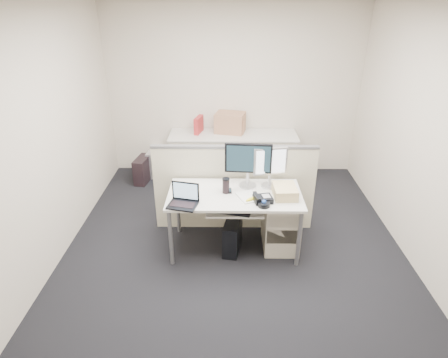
{
  "coord_description": "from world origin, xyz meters",
  "views": [
    {
      "loc": [
        -0.07,
        -3.69,
        2.75
      ],
      "look_at": [
        -0.12,
        0.15,
        0.84
      ],
      "focal_mm": 30.0,
      "sensor_mm": 36.0,
      "label": 1
    }
  ],
  "objects_px": {
    "desk": "(235,199)",
    "desk_phone": "(263,199)",
    "laptop": "(182,197)",
    "monitor_main": "(248,165)"
  },
  "relations": [
    {
      "from": "desk",
      "to": "desk_phone",
      "type": "height_order",
      "value": "desk_phone"
    },
    {
      "from": "laptop",
      "to": "monitor_main",
      "type": "bearing_deg",
      "value": 45.91
    },
    {
      "from": "monitor_main",
      "to": "laptop",
      "type": "bearing_deg",
      "value": -142.48
    },
    {
      "from": "monitor_main",
      "to": "laptop",
      "type": "relative_size",
      "value": 1.76
    },
    {
      "from": "monitor_main",
      "to": "laptop",
      "type": "height_order",
      "value": "monitor_main"
    },
    {
      "from": "desk_phone",
      "to": "desk",
      "type": "bearing_deg",
      "value": 136.65
    },
    {
      "from": "desk",
      "to": "laptop",
      "type": "height_order",
      "value": "laptop"
    },
    {
      "from": "monitor_main",
      "to": "desk_phone",
      "type": "relative_size",
      "value": 2.72
    },
    {
      "from": "monitor_main",
      "to": "laptop",
      "type": "xyz_separation_m",
      "value": [
        -0.71,
        -0.46,
        -0.15
      ]
    },
    {
      "from": "desk",
      "to": "monitor_main",
      "type": "xyz_separation_m",
      "value": [
        0.15,
        0.18,
        0.33
      ]
    }
  ]
}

